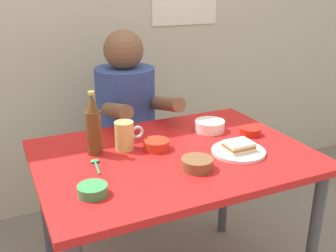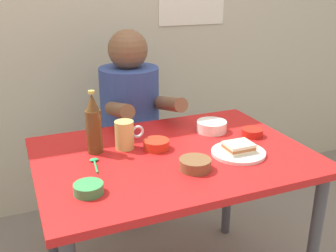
{
  "view_description": "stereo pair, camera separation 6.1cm",
  "coord_description": "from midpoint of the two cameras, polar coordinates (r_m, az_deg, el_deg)",
  "views": [
    {
      "loc": [
        -0.64,
        -1.33,
        1.41
      ],
      "look_at": [
        0.0,
        0.05,
        0.84
      ],
      "focal_mm": 42.11,
      "sensor_mm": 36.0,
      "label": 1
    },
    {
      "loc": [
        -0.59,
        -1.36,
        1.41
      ],
      "look_at": [
        0.0,
        0.05,
        0.84
      ],
      "focal_mm": 42.11,
      "sensor_mm": 36.0,
      "label": 2
    }
  ],
  "objects": [
    {
      "name": "dining_table",
      "position": [
        1.66,
        1.73,
        -6.83
      ],
      "size": [
        1.1,
        0.8,
        0.74
      ],
      "color": "red",
      "rests_on": "ground"
    },
    {
      "name": "stool",
      "position": [
        2.33,
        -4.45,
        -6.72
      ],
      "size": [
        0.34,
        0.34,
        0.45
      ],
      "color": "#4C4C51",
      "rests_on": "ground"
    },
    {
      "name": "person_seated",
      "position": [
        2.16,
        -4.66,
        3.06
      ],
      "size": [
        0.33,
        0.56,
        0.72
      ],
      "color": "#33478C",
      "rests_on": "stool"
    },
    {
      "name": "plate_orange",
      "position": [
        1.63,
        11.2,
        -3.82
      ],
      "size": [
        0.22,
        0.22,
        0.01
      ],
      "primitive_type": "cylinder",
      "color": "silver",
      "rests_on": "dining_table"
    },
    {
      "name": "sandwich",
      "position": [
        1.62,
        11.26,
        -3.01
      ],
      "size": [
        0.11,
        0.09,
        0.04
      ],
      "color": "beige",
      "rests_on": "plate_orange"
    },
    {
      "name": "beer_mug",
      "position": [
        1.65,
        -5.18,
        -1.29
      ],
      "size": [
        0.13,
        0.08,
        0.12
      ],
      "color": "#D1BC66",
      "rests_on": "dining_table"
    },
    {
      "name": "beer_bottle",
      "position": [
        1.6,
        -9.64,
        0.12
      ],
      "size": [
        0.06,
        0.06,
        0.26
      ],
      "color": "#593819",
      "rests_on": "dining_table"
    },
    {
      "name": "sauce_bowl_chili",
      "position": [
        1.65,
        -0.63,
        -2.63
      ],
      "size": [
        0.11,
        0.11,
        0.04
      ],
      "color": "red",
      "rests_on": "dining_table"
    },
    {
      "name": "dip_bowl_green",
      "position": [
        1.34,
        -10.14,
        -8.86
      ],
      "size": [
        0.1,
        0.1,
        0.03
      ],
      "color": "#388C4C",
      "rests_on": "dining_table"
    },
    {
      "name": "sambal_bowl_red",
      "position": [
        1.83,
        13.03,
        -0.88
      ],
      "size": [
        0.1,
        0.1,
        0.03
      ],
      "color": "#B21E14",
      "rests_on": "dining_table"
    },
    {
      "name": "condiment_bowl_brown",
      "position": [
        1.48,
        5.14,
        -5.48
      ],
      "size": [
        0.12,
        0.12,
        0.04
      ],
      "color": "brown",
      "rests_on": "dining_table"
    },
    {
      "name": "rice_bowl_white",
      "position": [
        1.85,
        7.28,
        0.01
      ],
      "size": [
        0.14,
        0.14,
        0.05
      ],
      "color": "silver",
      "rests_on": "dining_table"
    },
    {
      "name": "spoon",
      "position": [
        1.55,
        -9.44,
        -5.23
      ],
      "size": [
        0.04,
        0.12,
        0.01
      ],
      "color": "#26A559",
      "rests_on": "dining_table"
    }
  ]
}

